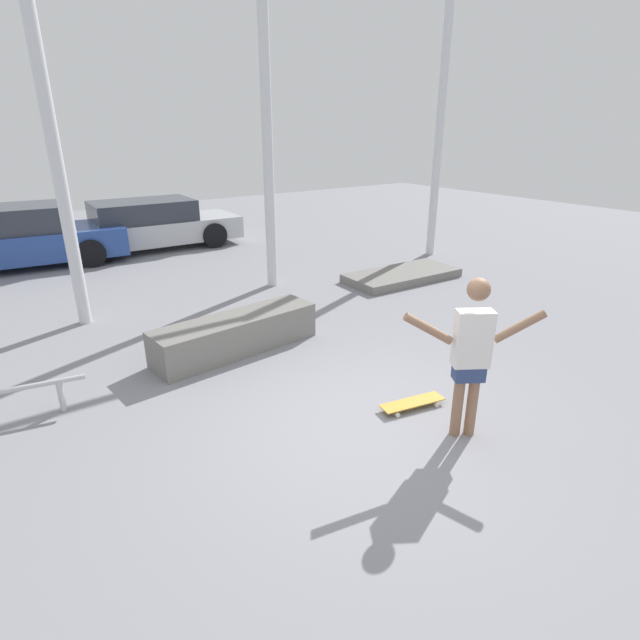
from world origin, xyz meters
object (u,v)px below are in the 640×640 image
Objects in this scene: skateboarder at (471,350)px; grind_box at (236,334)px; parked_car_blue at (16,238)px; skateboard at (412,403)px; parked_car_silver at (150,225)px; manual_pad at (402,275)px.

skateboarder is 0.70× the size of grind_box.
grind_box is 7.49m from parked_car_blue.
parked_car_silver is at bearing 100.23° from skateboard.
manual_pad is (3.54, 4.58, -0.90)m from skateboarder.
manual_pad is at bearing -36.74° from parked_car_blue.
grind_box is (-0.96, 2.64, 0.20)m from skateboard.
parked_car_blue is (-6.56, 5.95, 0.59)m from manual_pad.
parked_car_blue is (-2.98, 9.84, 0.61)m from skateboard.
skateboard is at bearing -132.71° from manual_pad.
grind_box is at bearing -96.86° from parked_car_silver.
skateboarder is 5.85m from manual_pad.
grind_box is (-1.00, 3.33, -0.73)m from skateboarder.
parked_car_blue is (-2.02, 7.20, 0.41)m from grind_box.
parked_car_silver is at bearing 81.49° from grind_box.
skateboarder is at bearing -127.72° from manual_pad.
manual_pad reaches higher than skateboard.
skateboarder is 0.37× the size of parked_car_blue.
skateboarder is 10.60m from parked_car_silver.
skateboard is 0.33× the size of manual_pad.
grind_box reaches higher than manual_pad.
grind_box reaches higher than skateboard.
grind_box is at bearing 120.90° from skateboard.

